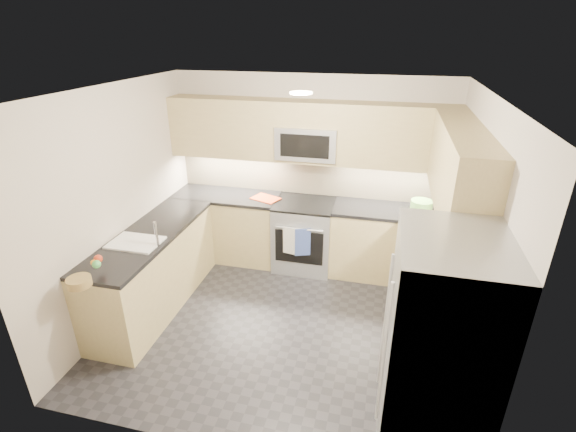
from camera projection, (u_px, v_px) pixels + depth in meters
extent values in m
cube|color=black|center=(281.00, 322.00, 4.65)|extent=(3.60, 3.20, 0.00)
cube|color=beige|center=(279.00, 91.00, 3.62)|extent=(3.60, 3.20, 0.02)
cube|color=#BCB1A4|center=(310.00, 172.00, 5.56)|extent=(3.60, 0.02, 2.50)
cube|color=#BCB1A4|center=(218.00, 322.00, 2.72)|extent=(3.60, 0.02, 2.50)
cube|color=#BCB1A4|center=(119.00, 205.00, 4.52)|extent=(0.02, 3.20, 2.50)
cube|color=#BCB1A4|center=(473.00, 241.00, 3.75)|extent=(0.02, 3.20, 2.50)
cube|color=tan|center=(228.00, 227.00, 5.85)|extent=(1.42, 0.60, 0.90)
cube|color=tan|center=(387.00, 244.00, 5.39)|extent=(1.42, 0.60, 0.90)
cube|color=tan|center=(425.00, 300.00, 4.28)|extent=(0.60, 1.70, 0.90)
cube|color=tan|center=(154.00, 271.00, 4.79)|extent=(0.60, 2.00, 0.90)
cube|color=black|center=(226.00, 196.00, 5.66)|extent=(1.42, 0.63, 0.04)
cube|color=black|center=(391.00, 211.00, 5.19)|extent=(1.42, 0.63, 0.04)
cube|color=black|center=(432.00, 260.00, 4.09)|extent=(0.63, 1.70, 0.04)
cube|color=black|center=(149.00, 235.00, 4.59)|extent=(0.63, 2.00, 0.04)
cube|color=tan|center=(308.00, 132.00, 5.16)|extent=(3.60, 0.35, 0.75)
cube|color=tan|center=(459.00, 169.00, 3.80)|extent=(0.35, 1.95, 0.75)
cube|color=tan|center=(310.00, 176.00, 5.57)|extent=(3.60, 0.01, 0.51)
cube|color=tan|center=(464.00, 225.00, 4.18)|extent=(0.01, 2.30, 0.51)
cube|color=#ACB0B5|center=(304.00, 235.00, 5.60)|extent=(0.76, 0.65, 0.91)
cube|color=black|center=(305.00, 204.00, 5.41)|extent=(0.76, 0.65, 0.03)
cube|color=black|center=(299.00, 247.00, 5.31)|extent=(0.62, 0.02, 0.45)
cylinder|color=#B2B5BA|center=(299.00, 229.00, 5.18)|extent=(0.60, 0.02, 0.02)
cube|color=#A2A4AA|center=(308.00, 142.00, 5.19)|extent=(0.76, 0.40, 0.40)
cube|color=black|center=(304.00, 146.00, 5.01)|extent=(0.60, 0.01, 0.28)
cube|color=#989B9F|center=(437.00, 352.00, 2.95)|extent=(0.70, 0.90, 1.80)
cylinder|color=#B2B5BA|center=(384.00, 356.00, 2.85)|extent=(0.02, 0.02, 1.20)
cylinder|color=#B2B5BA|center=(385.00, 323.00, 3.17)|extent=(0.02, 0.02, 1.20)
cube|color=white|center=(136.00, 248.00, 4.39)|extent=(0.52, 0.38, 0.16)
cylinder|color=silver|center=(156.00, 234.00, 4.25)|extent=(0.03, 0.03, 0.28)
cylinder|color=#6DB54D|center=(421.00, 206.00, 5.08)|extent=(0.27, 0.27, 0.15)
cube|color=#E34115|center=(266.00, 198.00, 5.50)|extent=(0.42, 0.36, 0.01)
cylinder|color=#997E47|center=(79.00, 282.00, 3.63)|extent=(0.26, 0.26, 0.08)
sphere|color=#B52F14|center=(98.00, 259.00, 3.84)|extent=(0.08, 0.08, 0.08)
sphere|color=#48A850|center=(96.00, 264.00, 3.76)|extent=(0.08, 0.08, 0.08)
cube|color=white|center=(290.00, 241.00, 5.25)|extent=(0.19, 0.06, 0.37)
cube|color=#32468B|center=(303.00, 242.00, 5.22)|extent=(0.19, 0.08, 0.37)
sphere|color=orange|center=(94.00, 263.00, 3.79)|extent=(0.06, 0.06, 0.06)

